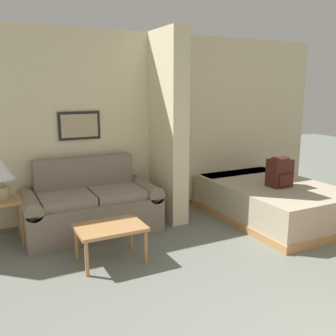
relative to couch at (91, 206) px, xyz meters
name	(u,v)px	position (x,y,z in m)	size (l,w,h in m)	color
wall_back	(133,126)	(0.79, 0.48, 0.96)	(6.58, 0.16, 2.60)	beige
wall_partition_pillar	(168,127)	(1.13, 0.02, 0.97)	(0.24, 0.79, 2.60)	beige
couch	(91,206)	(0.00, 0.00, 0.00)	(1.71, 0.84, 0.94)	gray
coffee_table	(110,230)	(-0.05, -0.96, 0.02)	(0.72, 0.51, 0.40)	#B27F4C
side_table	(4,208)	(-1.03, 0.05, 0.11)	(0.40, 0.40, 0.55)	#B27F4C
table_lamp	(1,173)	(-1.03, 0.05, 0.54)	(0.32, 0.32, 0.49)	tan
bed	(271,200)	(2.45, -0.66, -0.08)	(1.42, 2.09, 0.50)	#B27F4C
backpack	(280,171)	(2.43, -0.83, 0.39)	(0.31, 0.26, 0.43)	#471E19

